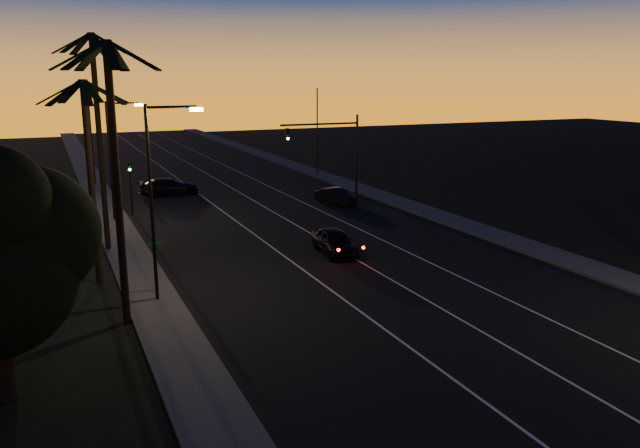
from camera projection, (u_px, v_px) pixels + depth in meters
name	position (u px, v px, depth m)	size (l,w,h in m)	color
road	(298.00, 231.00, 42.00)	(20.00, 170.00, 0.01)	black
sidewalk_left	(126.00, 248.00, 37.58)	(2.40, 170.00, 0.16)	#383836
sidewalk_right	(438.00, 215.00, 46.38)	(2.40, 170.00, 0.16)	#383836
lane_stripe_left	(256.00, 235.00, 40.82)	(0.12, 160.00, 0.01)	silver
lane_stripe_mid	(305.00, 230.00, 42.19)	(0.12, 160.00, 0.01)	silver
lane_stripe_right	(351.00, 225.00, 43.57)	(0.12, 160.00, 0.01)	silver
palm_near	(115.00, 156.00, 24.74)	(4.25, 4.16, 11.53)	black
palm_mid	(89.00, 159.00, 30.03)	(4.25, 4.16, 10.03)	black
palm_far	(98.00, 122.00, 35.46)	(4.25, 4.16, 12.53)	black
streetlight_left_near	(157.00, 188.00, 27.67)	(2.55, 0.26, 9.00)	black
streetlight_left_far	(114.00, 151.00, 43.76)	(2.55, 0.26, 8.50)	black
street_sign	(156.00, 261.00, 29.36)	(0.70, 0.06, 2.60)	black
signal_mast	(332.00, 142.00, 52.60)	(7.10, 0.41, 7.00)	black
signal_post	(130.00, 176.00, 46.49)	(0.28, 0.37, 4.20)	black
far_pole_left	(92.00, 138.00, 58.91)	(0.14, 0.14, 9.00)	black
far_pole_right	(317.00, 132.00, 64.87)	(0.14, 0.14, 9.00)	black
lead_car	(335.00, 241.00, 36.45)	(2.08, 4.92, 1.46)	black
right_car	(336.00, 196.00, 50.59)	(2.59, 4.22, 1.31)	black
cross_car	(169.00, 187.00, 54.52)	(5.36, 2.56, 1.51)	black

